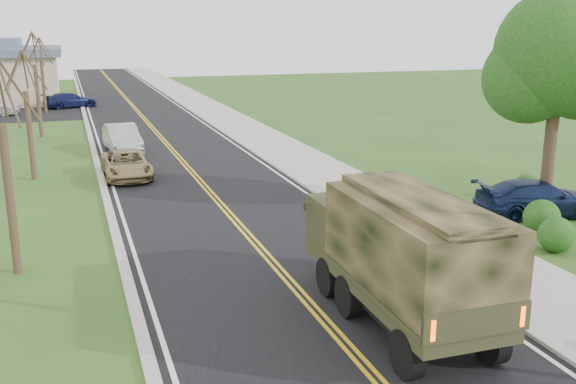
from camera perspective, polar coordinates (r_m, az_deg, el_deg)
name	(u,v)px	position (r m, az deg, el deg)	size (l,w,h in m)	color
road	(144,119)	(49.18, -12.65, 6.35)	(8.00, 120.00, 0.01)	black
curb_right	(199,116)	(49.79, -7.88, 6.73)	(0.30, 120.00, 0.12)	#9E998E
sidewalk_right	(222,115)	(50.15, -5.91, 6.83)	(3.20, 120.00, 0.10)	#9E998E
curb_left	(86,121)	(48.90, -17.51, 6.04)	(0.30, 120.00, 0.10)	#9E998E
leafy_tree	(559,62)	(24.63, 22.92, 10.57)	(4.83, 4.50, 8.10)	#38281C
bare_tree_a	(8,182)	(18.96, -23.63, 0.82)	(1.93, 2.26, 6.08)	#38281C
bare_tree_b	(29,125)	(30.77, -22.04, 5.56)	(1.83, 2.14, 5.73)	#38281C
bare_tree_c	(37,92)	(42.65, -21.38, 8.26)	(2.04, 2.39, 6.42)	#38281C
bare_tree_d	(43,81)	(54.62, -20.95, 9.23)	(1.88, 2.20, 5.91)	#38281C
military_truck	(402,249)	(14.78, 10.08, -4.98)	(2.35, 6.49, 3.21)	black
suv_champagne	(126,164)	(30.14, -14.18, 2.40)	(2.02, 4.38, 1.22)	#9B8657
sedan_silver	(122,138)	(36.38, -14.51, 4.63)	(1.58, 4.53, 1.49)	#A4A4A9
pickup_navy	(538,198)	(24.94, 21.35, -0.53)	(1.86, 4.59, 1.33)	#0F1A38
lot_car_navy	(70,100)	(57.65, -18.79, 7.73)	(1.79, 4.39, 1.28)	#10163B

